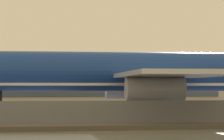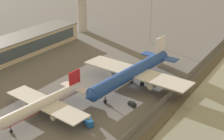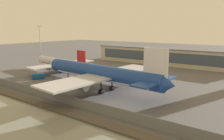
{
  "view_description": "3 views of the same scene",
  "coord_description": "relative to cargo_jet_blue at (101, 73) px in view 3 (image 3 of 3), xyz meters",
  "views": [
    {
      "loc": [
        -22.3,
        -82.76,
        3.86
      ],
      "look_at": [
        -3.26,
        2.84,
        6.56
      ],
      "focal_mm": 105.0,
      "sensor_mm": 36.0,
      "label": 1
    },
    {
      "loc": [
        -101.32,
        -54.28,
        56.45
      ],
      "look_at": [
        -2.24,
        9.38,
        5.91
      ],
      "focal_mm": 50.0,
      "sensor_mm": 36.0,
      "label": 2
    },
    {
      "loc": [
        45.39,
        -55.98,
        21.0
      ],
      "look_at": [
        -1.18,
        8.6,
        5.86
      ],
      "focal_mm": 35.0,
      "sensor_mm": 36.0,
      "label": 3
    }
  ],
  "objects": [
    {
      "name": "ground_plane",
      "position": [
        0.05,
        -0.56,
        -6.09
      ],
      "size": [
        500.0,
        500.0,
        0.0
      ],
      "primitive_type": "plane",
      "color": "#565659"
    },
    {
      "name": "shoreline_seawall",
      "position": [
        0.05,
        -21.06,
        -5.84
      ],
      "size": [
        320.0,
        3.0,
        0.5
      ],
      "color": "#474238",
      "rests_on": "ground"
    },
    {
      "name": "perimeter_fence",
      "position": [
        0.05,
        -16.56,
        -4.71
      ],
      "size": [
        280.0,
        0.1,
        2.76
      ],
      "color": "slate",
      "rests_on": "ground"
    },
    {
      "name": "cargo_jet_blue",
      "position": [
        0.0,
        0.0,
        0.0
      ],
      "size": [
        55.57,
        48.02,
        15.95
      ],
      "color": "#193D93",
      "rests_on": "ground"
    },
    {
      "name": "passenger_jet_silver",
      "position": [
        -36.41,
        14.52,
        -1.66
      ],
      "size": [
        40.48,
        35.06,
        11.59
      ],
      "color": "silver",
      "rests_on": "ground"
    },
    {
      "name": "baggage_tug",
      "position": [
        -14.54,
        -7.75,
        -5.28
      ],
      "size": [
        2.68,
        3.57,
        1.8
      ],
      "color": "#1E2328",
      "rests_on": "ground"
    },
    {
      "name": "ops_van",
      "position": [
        -32.9,
        -1.67,
        -4.81
      ],
      "size": [
        4.54,
        5.52,
        2.48
      ],
      "color": "#19519E",
      "rests_on": "ground"
    },
    {
      "name": "terminal_building",
      "position": [
        -4.64,
        67.3,
        -1.16
      ],
      "size": [
        86.39,
        15.89,
        9.84
      ],
      "color": "#BCB299",
      "rests_on": "ground"
    },
    {
      "name": "apron_light_mast_apron_east",
      "position": [
        -56.72,
        17.74,
        6.46
      ],
      "size": [
        3.2,
        0.4,
        22.5
      ],
      "color": "#93969B",
      "rests_on": "ground"
    }
  ]
}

